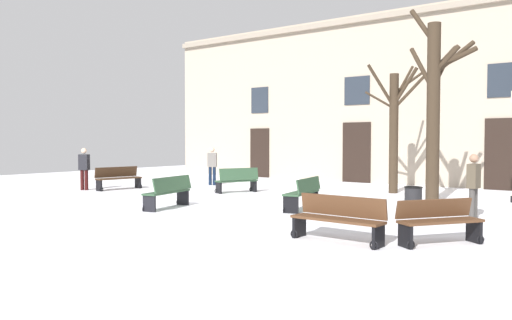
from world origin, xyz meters
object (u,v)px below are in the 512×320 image
object	(u,v)px
tree_center	(395,125)
person_strolling	(474,184)
bench_back_to_back_right	(118,178)
bench_near_lamp	(303,193)
bench_near_center_tree	(338,218)
person_by_shop_door	(212,164)
bench_by_litter_bin	(237,180)
person_crossing_plaza	(84,167)
litter_bin	(413,201)
tree_near_facade	(435,103)
bench_facing_shops	(439,221)
bench_far_corner	(169,192)

from	to	relation	value
tree_center	person_strolling	size ratio (longest dim) A/B	2.94
bench_back_to_back_right	person_strolling	distance (m)	13.11
tree_center	person_strolling	distance (m)	6.49
bench_near_lamp	person_strolling	world-z (taller)	person_strolling
bench_near_center_tree	person_by_shop_door	world-z (taller)	person_by_shop_door
bench_by_litter_bin	person_crossing_plaza	size ratio (longest dim) A/B	1.00
person_strolling	person_crossing_plaza	world-z (taller)	person_crossing_plaza
litter_bin	person_strolling	size ratio (longest dim) A/B	0.47
bench_back_to_back_right	bench_near_lamp	bearing A→B (deg)	-85.77
tree_near_facade	person_by_shop_door	bearing A→B (deg)	175.60
person_strolling	litter_bin	bearing A→B (deg)	-71.72
person_by_shop_door	bench_facing_shops	bearing A→B (deg)	-60.75
bench_far_corner	bench_near_center_tree	bearing A→B (deg)	65.01
bench_by_litter_bin	bench_facing_shops	distance (m)	10.24
tree_near_facade	bench_by_litter_bin	world-z (taller)	tree_near_facade
bench_near_lamp	person_crossing_plaza	world-z (taller)	person_crossing_plaza
bench_far_corner	tree_near_facade	bearing A→B (deg)	122.81
bench_near_lamp	tree_near_facade	bearing A→B (deg)	133.84
bench_back_to_back_right	bench_near_lamp	distance (m)	8.88
bench_facing_shops	tree_near_facade	bearing A→B (deg)	53.92
bench_near_lamp	bench_far_corner	bearing A→B (deg)	-69.22
bench_back_to_back_right	person_crossing_plaza	world-z (taller)	person_crossing_plaza
tree_center	person_by_shop_door	bearing A→B (deg)	-168.52
bench_by_litter_bin	person_strolling	size ratio (longest dim) A/B	1.01
tree_near_facade	bench_back_to_back_right	size ratio (longest dim) A/B	3.18
bench_by_litter_bin	bench_far_corner	size ratio (longest dim) A/B	0.88
person_strolling	person_by_shop_door	xyz separation A→B (m)	(-11.50, 3.33, 0.02)
bench_by_litter_bin	litter_bin	bearing A→B (deg)	100.68
litter_bin	bench_near_lamp	distance (m)	2.94
tree_near_facade	bench_near_center_tree	bearing A→B (deg)	-85.98
bench_near_center_tree	bench_back_to_back_right	bearing A→B (deg)	163.31
tree_near_facade	bench_by_litter_bin	size ratio (longest dim) A/B	3.68
bench_near_lamp	litter_bin	bearing A→B (deg)	90.83
tree_center	bench_by_litter_bin	bearing A→B (deg)	-144.07
person_crossing_plaza	bench_near_lamp	bearing A→B (deg)	-21.20
tree_center	tree_near_facade	bearing A→B (deg)	-46.17
person_by_shop_door	person_crossing_plaza	distance (m)	5.24
bench_back_to_back_right	person_crossing_plaza	size ratio (longest dim) A/B	1.16
bench_by_litter_bin	bench_near_lamp	distance (m)	5.04
person_by_shop_door	bench_far_corner	bearing A→B (deg)	-88.02
tree_near_facade	bench_far_corner	xyz separation A→B (m)	(-5.63, -5.62, -2.59)
tree_center	bench_back_to_back_right	size ratio (longest dim) A/B	2.50
tree_center	bench_far_corner	bearing A→B (deg)	-113.62
litter_bin	bench_back_to_back_right	xyz separation A→B (m)	(-11.73, -0.03, 0.08)
bench_facing_shops	bench_near_lamp	distance (m)	5.21
bench_back_to_back_right	bench_facing_shops	world-z (taller)	bench_back_to_back_right
person_strolling	person_by_shop_door	world-z (taller)	person_by_shop_door
litter_bin	bench_near_center_tree	xyz separation A→B (m)	(0.05, -4.10, 0.07)
litter_bin	bench_facing_shops	size ratio (longest dim) A/B	0.47
litter_bin	tree_near_facade	bearing A→B (deg)	98.61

